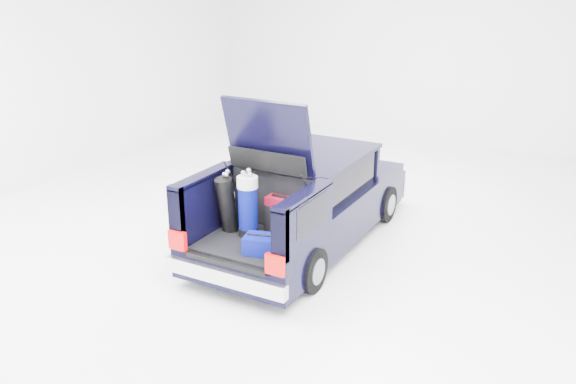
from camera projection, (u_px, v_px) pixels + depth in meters
The scene contains 6 objects.
ground at pixel (303, 242), 9.64m from camera, with size 14.00×14.00×0.00m, color white.
car at pixel (307, 200), 9.50m from camera, with size 1.87×4.65×2.47m.
red_suitcase at pixel (279, 216), 8.37m from camera, with size 0.35×0.23×0.57m.
black_golf_bag at pixel (227, 204), 8.42m from camera, with size 0.31×0.40×0.89m.
blue_golf_bag at pixel (248, 205), 8.28m from camera, with size 0.35×0.35×0.96m.
blue_duffel at pixel (263, 245), 7.84m from camera, with size 0.55×0.43×0.26m.
Camera 1 is at (4.03, -7.83, 4.01)m, focal length 38.00 mm.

